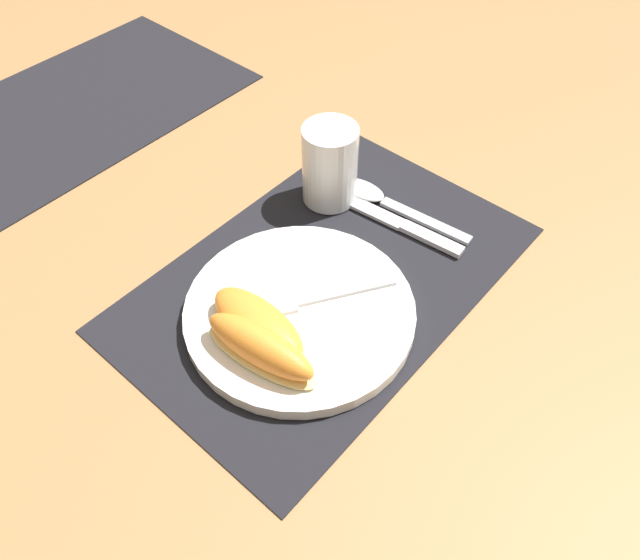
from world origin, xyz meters
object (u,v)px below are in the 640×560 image
object	(u,v)px
fork	(302,300)
citrus_wedge_1	(260,348)
juice_glass	(330,169)
plate	(300,312)
knife	(392,220)
citrus_wedge_0	(258,325)
spoon	(379,198)

from	to	relation	value
fork	citrus_wedge_1	distance (m)	0.08
juice_glass	fork	xyz separation A→B (m)	(-0.16, -0.10, -0.03)
plate	knife	xyz separation A→B (m)	(0.19, 0.01, -0.01)
citrus_wedge_0	citrus_wedge_1	xyz separation A→B (m)	(-0.02, -0.02, 0.00)
juice_glass	citrus_wedge_0	bearing A→B (deg)	-157.21
fork	citrus_wedge_1	xyz separation A→B (m)	(-0.08, -0.02, 0.02)
spoon	citrus_wedge_0	world-z (taller)	citrus_wedge_0
citrus_wedge_0	citrus_wedge_1	distance (m)	0.03
plate	fork	bearing A→B (deg)	23.87
plate	juice_glass	xyz separation A→B (m)	(0.17, 0.10, 0.04)
juice_glass	knife	size ratio (longest dim) A/B	0.51
plate	spoon	bearing A→B (deg)	13.76
fork	citrus_wedge_1	world-z (taller)	citrus_wedge_1
fork	juice_glass	bearing A→B (deg)	31.53
fork	citrus_wedge_0	size ratio (longest dim) A/B	1.29
citrus_wedge_0	knife	bearing A→B (deg)	0.93
citrus_wedge_0	citrus_wedge_1	size ratio (longest dim) A/B	0.96
fork	citrus_wedge_0	xyz separation A→B (m)	(-0.06, 0.01, 0.01)
juice_glass	spoon	bearing A→B (deg)	-55.80
citrus_wedge_0	plate	bearing A→B (deg)	-10.32
plate	citrus_wedge_0	world-z (taller)	citrus_wedge_0
knife	citrus_wedge_0	xyz separation A→B (m)	(-0.24, -0.00, 0.03)
spoon	juice_glass	bearing A→B (deg)	124.20
knife	citrus_wedge_1	xyz separation A→B (m)	(-0.26, -0.03, 0.03)
spoon	fork	distance (m)	0.20
juice_glass	knife	distance (m)	0.10
spoon	plate	bearing A→B (deg)	-166.24
juice_glass	plate	bearing A→B (deg)	-148.82
plate	fork	distance (m)	0.01
knife	fork	xyz separation A→B (m)	(-0.18, -0.01, 0.02)
knife	spoon	size ratio (longest dim) A/B	1.09
spoon	knife	bearing A→B (deg)	-119.05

